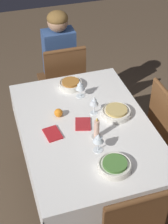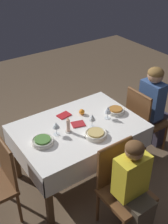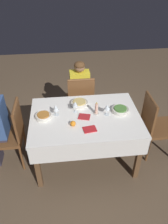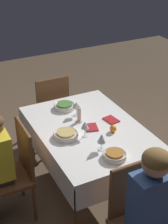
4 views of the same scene
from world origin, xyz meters
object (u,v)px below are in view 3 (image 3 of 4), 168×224
chair_west (11,132)px  wine_glass_west (56,108)px  chair_north (81,99)px  chair_east (155,124)px  bowl_north (79,103)px  wine_glass_east (107,108)px  bowl_east (120,110)px  napkin_red_folded (84,117)px  candle_centerpiece (96,109)px  napkin_spare_side (90,129)px  dining_table (85,122)px  person_child_yellow (79,89)px  wine_glass_north (75,104)px  bowl_west (43,116)px  orange_fruit (73,124)px

chair_west → wine_glass_west: (0.60, -0.00, 0.34)m
chair_north → chair_east: size_ratio=1.00×
bowl_north → wine_glass_east: (0.32, -0.26, 0.08)m
bowl_north → wine_glass_east: bearing=-39.5°
chair_north → bowl_east: (0.44, -0.70, 0.26)m
napkin_red_folded → chair_west: bearing=174.8°
chair_west → candle_centerpiece: size_ratio=5.23×
candle_centerpiece → napkin_spare_side: candle_centerpiece is taller
dining_table → wine_glass_east: size_ratio=9.10×
dining_table → wine_glass_west: size_ratio=8.89×
person_child_yellow → wine_glass_east: (0.25, -0.92, 0.26)m
wine_glass_east → bowl_east: bearing=15.8°
napkin_red_folded → wine_glass_north: bearing=130.2°
napkin_red_folded → wine_glass_west: bearing=166.3°
person_child_yellow → wine_glass_west: size_ratio=7.06×
bowl_west → wine_glass_east: 0.78m
wine_glass_west → bowl_north: bearing=32.2°
chair_west → bowl_north: bearing=101.9°
chair_north → candle_centerpiece: (0.13, -0.72, 0.30)m
chair_west → napkin_spare_side: bearing=71.7°
wine_glass_west → orange_fruit: size_ratio=2.34×
chair_north → person_child_yellow: size_ratio=0.85×
chair_north → orange_fruit: size_ratio=14.10×
bowl_east → wine_glass_east: wine_glass_east is taller
chair_east → napkin_red_folded: bearing=92.7°
napkin_spare_side → bowl_east: bearing=35.5°
dining_table → candle_centerpiece: candle_centerpiece is taller
person_child_yellow → wine_glass_west: (-0.37, -0.85, 0.25)m
chair_north → wine_glass_east: size_ratio=6.17×
chair_east → napkin_spare_side: chair_east is taller
bowl_north → wine_glass_north: size_ratio=1.45×
bowl_east → bowl_north: bearing=157.4°
bowl_north → wine_glass_east: wine_glass_east is taller
dining_table → chair_north: chair_north is taller
bowl_west → napkin_spare_side: 0.60m
dining_table → bowl_west: 0.52m
bowl_north → bowl_west: bearing=-153.5°
candle_centerpiece → napkin_red_folded: 0.18m
bowl_east → napkin_red_folded: 0.47m
chair_north → candle_centerpiece: 0.79m
chair_north → person_child_yellow: person_child_yellow is taller
wine_glass_west → bowl_north: (0.31, 0.19, -0.08)m
dining_table → bowl_east: bearing=6.2°
dining_table → bowl_north: 0.29m
wine_glass_north → napkin_red_folded: wine_glass_north is taller
candle_centerpiece → napkin_red_folded: candle_centerpiece is taller
bowl_north → candle_centerpiece: bearing=-49.7°
chair_north → chair_east: bearing=142.4°
bowl_north → orange_fruit: size_ratio=3.51×
dining_table → person_child_yellow: (0.01, 0.91, -0.05)m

